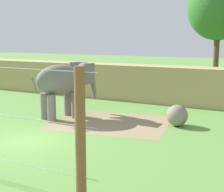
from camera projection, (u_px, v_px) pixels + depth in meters
name	position (u px, v px, depth m)	size (l,w,h in m)	color
ground_plane	(29.00, 141.00, 13.72)	(120.00, 120.00, 0.00)	#609342
dirt_patch	(110.00, 123.00, 16.63)	(5.74, 4.47, 0.01)	#937F5B
embankment_wall	(131.00, 82.00, 22.62)	(36.00, 1.80, 2.39)	tan
elephant	(65.00, 82.00, 17.39)	(2.52, 3.62, 2.89)	slate
enrichment_ball	(177.00, 115.00, 15.93)	(1.03, 1.03, 1.03)	gray
tree_left_of_centre	(219.00, 8.00, 25.76)	(4.86, 4.86, 9.07)	brown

